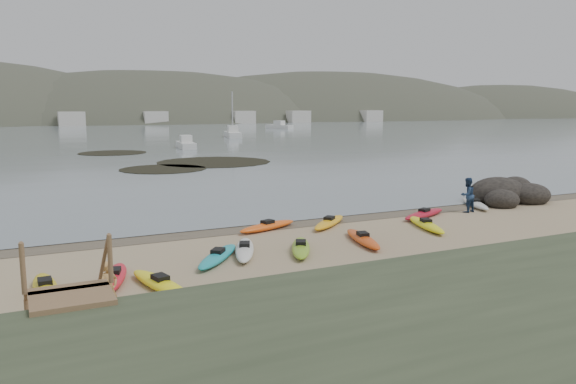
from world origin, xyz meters
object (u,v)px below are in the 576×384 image
person_east (467,195)px  stairs (67,318)px  rock_cluster (508,198)px  person_west (109,290)px

person_east → stairs: bearing=17.8°
stairs → person_east: bearing=25.2°
rock_cluster → stairs: bearing=-156.1°
person_west → rock_cluster: bearing=-12.4°
stairs → rock_cluster: bearing=23.9°
person_west → person_east: bearing=-11.9°
stairs → person_west: size_ratio=1.72×
stairs → person_east: 22.97m
rock_cluster → person_west: bearing=-159.8°
rock_cluster → person_east: bearing=-162.3°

